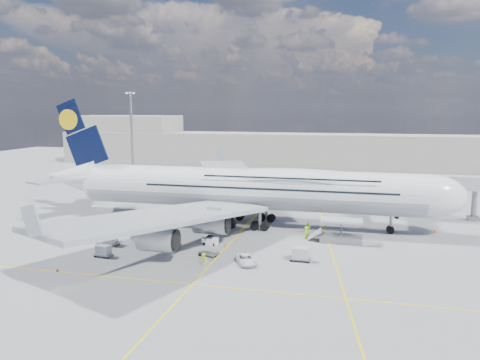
% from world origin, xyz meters
% --- Properties ---
extents(ground, '(300.00, 300.00, 0.00)m').
position_xyz_m(ground, '(0.00, 0.00, 0.00)').
color(ground, gray).
rests_on(ground, ground).
extents(taxi_line_main, '(0.25, 220.00, 0.01)m').
position_xyz_m(taxi_line_main, '(0.00, 0.00, 0.01)').
color(taxi_line_main, yellow).
rests_on(taxi_line_main, ground).
extents(taxi_line_cross, '(120.00, 0.25, 0.01)m').
position_xyz_m(taxi_line_cross, '(0.00, -20.00, 0.01)').
color(taxi_line_cross, yellow).
rests_on(taxi_line_cross, ground).
extents(taxi_line_diag, '(14.16, 99.06, 0.01)m').
position_xyz_m(taxi_line_diag, '(14.00, 10.00, 0.01)').
color(taxi_line_diag, yellow).
rests_on(taxi_line_diag, ground).
extents(airliner, '(77.26, 79.15, 23.71)m').
position_xyz_m(airliner, '(0.26, 10.00, 6.87)').
color(airliner, white).
rests_on(airliner, ground).
extents(jet_bridge, '(18.80, 12.10, 8.50)m').
position_xyz_m(jet_bridge, '(29.81, 20.94, 6.85)').
color(jet_bridge, '#B7B7BC').
rests_on(jet_bridge, ground).
extents(cargo_loader, '(8.53, 3.20, 3.67)m').
position_xyz_m(cargo_loader, '(16.82, 2.89, 1.25)').
color(cargo_loader, silver).
rests_on(cargo_loader, ground).
extents(light_mast, '(3.00, 0.70, 25.50)m').
position_xyz_m(light_mast, '(-40.00, 45.00, 13.21)').
color(light_mast, gray).
rests_on(light_mast, ground).
extents(terminal, '(180.00, 16.00, 12.00)m').
position_xyz_m(terminal, '(0.00, 95.00, 6.00)').
color(terminal, '#B2AD9E').
rests_on(terminal, ground).
extents(hangar, '(40.00, 22.00, 18.00)m').
position_xyz_m(hangar, '(-70.00, 100.00, 9.00)').
color(hangar, '#B2AD9E').
rests_on(hangar, ground).
extents(tree_line, '(160.00, 6.00, 8.00)m').
position_xyz_m(tree_line, '(40.00, 140.00, 4.00)').
color(tree_line, '#193814').
rests_on(tree_line, ground).
extents(dolly_row_a, '(3.28, 2.05, 1.95)m').
position_xyz_m(dolly_row_a, '(-18.36, -1.54, 1.05)').
color(dolly_row_a, gray).
rests_on(dolly_row_a, ground).
extents(dolly_row_b, '(2.76, 1.62, 1.68)m').
position_xyz_m(dolly_row_b, '(-15.92, -12.93, 0.90)').
color(dolly_row_b, gray).
rests_on(dolly_row_b, ground).
extents(dolly_row_c, '(3.49, 2.03, 2.14)m').
position_xyz_m(dolly_row_c, '(-8.39, -6.61, 1.15)').
color(dolly_row_c, gray).
rests_on(dolly_row_c, ground).
extents(dolly_back, '(3.29, 1.79, 2.07)m').
position_xyz_m(dolly_back, '(-18.14, -7.47, 1.11)').
color(dolly_back, gray).
rests_on(dolly_back, ground).
extents(dolly_nose_far, '(3.04, 1.64, 1.92)m').
position_xyz_m(dolly_nose_far, '(11.76, -8.07, 1.03)').
color(dolly_nose_far, gray).
rests_on(dolly_nose_far, ground).
extents(dolly_nose_near, '(3.21, 2.39, 0.42)m').
position_xyz_m(dolly_nose_near, '(-1.41, -8.86, 0.32)').
color(dolly_nose_near, gray).
rests_on(dolly_nose_near, ground).
extents(baggage_tug, '(2.42, 1.17, 1.50)m').
position_xyz_m(baggage_tug, '(-2.77, -3.80, 0.66)').
color(baggage_tug, white).
rests_on(baggage_tug, ground).
extents(catering_truck_inner, '(7.16, 3.87, 4.05)m').
position_xyz_m(catering_truck_inner, '(-8.09, 32.29, 1.91)').
color(catering_truck_inner, gray).
rests_on(catering_truck_inner, ground).
extents(catering_truck_outer, '(7.96, 4.17, 4.52)m').
position_xyz_m(catering_truck_outer, '(-12.08, 50.75, 2.10)').
color(catering_truck_outer, gray).
rests_on(catering_truck_outer, ground).
extents(service_van, '(3.91, 5.01, 1.27)m').
position_xyz_m(service_van, '(4.65, -11.15, 0.63)').
color(service_van, white).
rests_on(service_van, ground).
extents(crew_nose, '(0.82, 0.72, 1.90)m').
position_xyz_m(crew_nose, '(20.27, 12.95, 0.95)').
color(crew_nose, '#C9F119').
rests_on(crew_nose, ground).
extents(crew_loader, '(1.12, 1.04, 1.84)m').
position_xyz_m(crew_loader, '(11.39, 6.94, 0.92)').
color(crew_loader, '#A9F319').
rests_on(crew_loader, ground).
extents(crew_wing, '(1.04, 1.26, 2.02)m').
position_xyz_m(crew_wing, '(-15.43, 1.03, 1.01)').
color(crew_wing, '#E6FF1A').
rests_on(crew_wing, ground).
extents(crew_van, '(0.98, 1.13, 1.94)m').
position_xyz_m(crew_van, '(11.35, 3.68, 0.97)').
color(crew_van, '#ABFE1A').
rests_on(crew_van, ground).
extents(crew_tug, '(1.22, 0.81, 1.76)m').
position_xyz_m(crew_tug, '(-0.81, -13.06, 0.88)').
color(crew_tug, '#BEE518').
rests_on(crew_tug, ground).
extents(cone_nose, '(0.48, 0.48, 0.61)m').
position_xyz_m(cone_nose, '(32.42, 12.21, 0.29)').
color(cone_nose, '#EE5A0C').
rests_on(cone_nose, ground).
extents(cone_wing_left_inner, '(0.48, 0.48, 0.61)m').
position_xyz_m(cone_wing_left_inner, '(-14.32, 31.94, 0.29)').
color(cone_wing_left_inner, '#EE5A0C').
rests_on(cone_wing_left_inner, ground).
extents(cone_wing_left_outer, '(0.38, 0.38, 0.48)m').
position_xyz_m(cone_wing_left_outer, '(-10.14, 42.56, 0.23)').
color(cone_wing_left_outer, '#EE5A0C').
rests_on(cone_wing_left_outer, ground).
extents(cone_wing_right_inner, '(0.46, 0.46, 0.58)m').
position_xyz_m(cone_wing_right_inner, '(-0.27, -4.31, 0.28)').
color(cone_wing_right_inner, '#EE5A0C').
rests_on(cone_wing_right_inner, ground).
extents(cone_wing_right_outer, '(0.40, 0.40, 0.51)m').
position_xyz_m(cone_wing_right_outer, '(-18.63, -19.92, 0.25)').
color(cone_wing_right_outer, '#EE5A0C').
rests_on(cone_wing_right_outer, ground).
extents(cone_tail, '(0.50, 0.50, 0.64)m').
position_xyz_m(cone_tail, '(-42.43, 6.04, 0.31)').
color(cone_tail, '#EE5A0C').
rests_on(cone_tail, ground).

